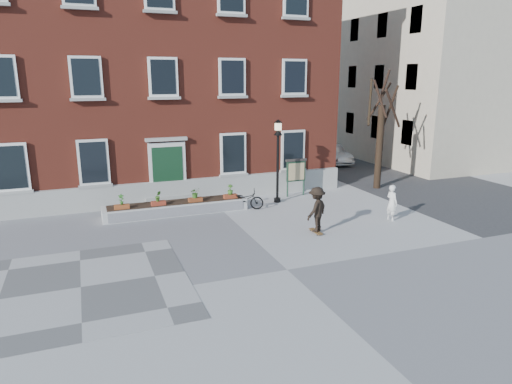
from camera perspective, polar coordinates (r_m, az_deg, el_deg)
name	(u,v)px	position (r m, az deg, el deg)	size (l,w,h in m)	color
ground	(287,270)	(14.38, 3.92, -9.67)	(100.00, 100.00, 0.00)	#9B9B9D
checker_patch	(81,287)	(14.15, -21.06, -11.05)	(6.00, 6.00, 0.01)	#535356
bicycle	(244,200)	(20.47, -1.53, -0.95)	(0.61, 1.76, 0.92)	black
parked_car	(331,154)	(31.88, 9.39, 4.71)	(1.37, 3.93, 1.30)	silver
bystander	(392,203)	(19.68, 16.62, -1.29)	(0.55, 0.36, 1.51)	silver
brick_building	(146,67)	(26.12, -13.55, 14.91)	(18.40, 10.85, 12.60)	maroon
planter_assembly	(177,207)	(20.18, -9.88, -1.84)	(6.20, 1.12, 1.15)	silver
bare_tree	(380,136)	(24.88, 15.26, 6.74)	(1.83, 1.83, 6.16)	black
side_street	(389,61)	(39.52, 16.25, 15.44)	(15.20, 36.00, 14.50)	#3A3A3D
lamp_post	(278,149)	(21.26, 2.75, 5.34)	(0.40, 0.40, 3.93)	black
notice_board	(296,171)	(22.73, 5.02, 2.61)	(1.10, 0.16, 1.87)	#1A3526
skateboarder	(317,209)	(17.42, 7.59, -2.17)	(1.29, 1.13, 1.81)	brown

